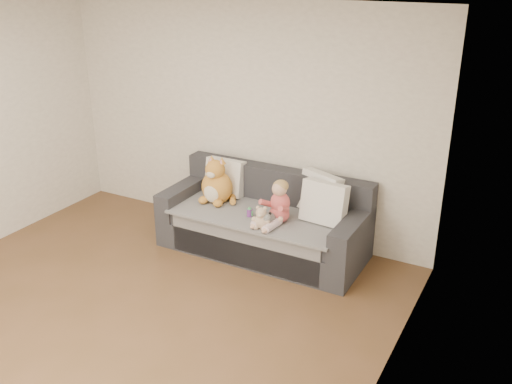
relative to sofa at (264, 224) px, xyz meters
The scene contains 10 objects.
room_shell 1.98m from the sofa, 107.53° to the right, with size 5.00×5.00×5.00m.
sofa is the anchor object (origin of this frame).
cushion_left 0.73m from the sofa, 162.66° to the left, with size 0.45×0.20×0.43m.
cushion_right_back 0.70m from the sofa, 21.82° to the left, with size 0.52×0.38×0.45m.
cushion_right_front 0.77m from the sofa, ahead, with size 0.48×0.25×0.44m.
toddler 0.48m from the sofa, 38.40° to the right, with size 0.31×0.46×0.45m.
plush_cat 0.68m from the sofa, behind, with size 0.44×0.37×0.54m.
teddy_bear 0.52m from the sofa, 66.77° to the right, with size 0.19×0.15×0.24m.
plush_cow 0.45m from the sofa, 57.33° to the right, with size 0.15×0.22×0.18m.
sippy_cup 0.32m from the sofa, 105.53° to the right, with size 0.10×0.08×0.11m.
Camera 1 is at (3.07, -2.87, 2.97)m, focal length 40.00 mm.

